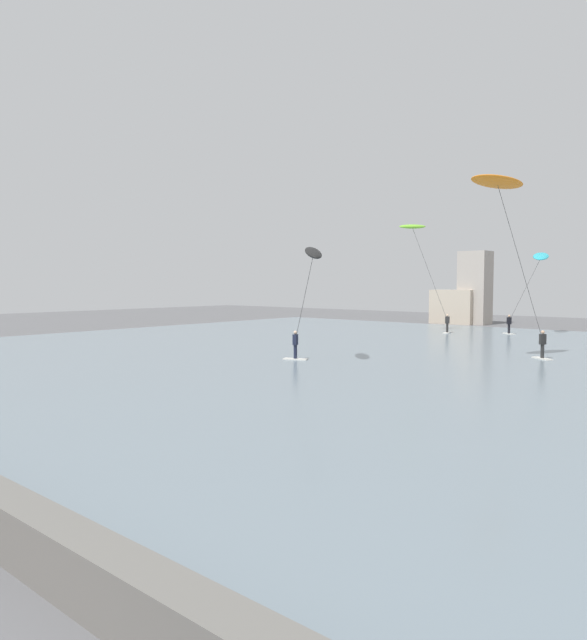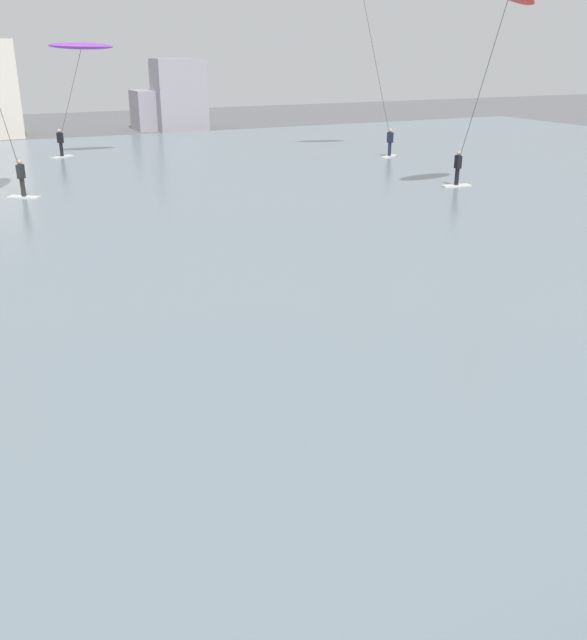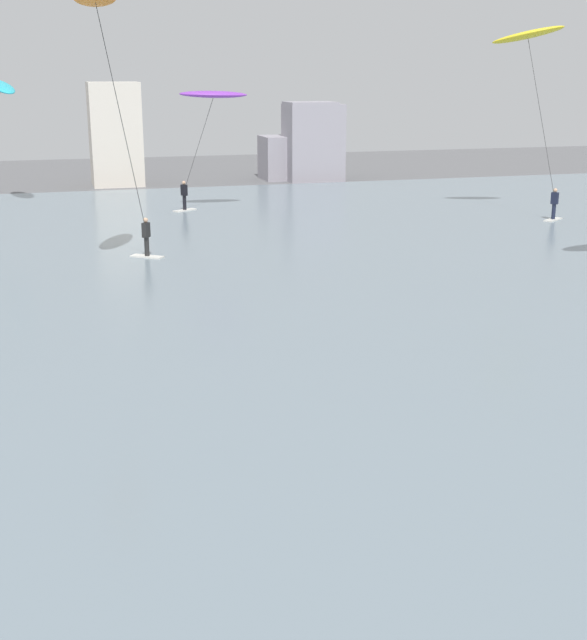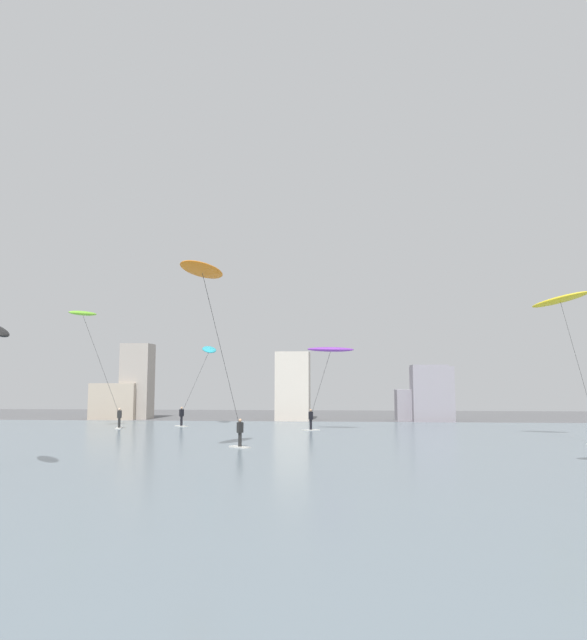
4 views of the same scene
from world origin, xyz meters
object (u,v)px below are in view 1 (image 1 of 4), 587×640
(kitesurfer_orange, at_px, (501,193))
(kitesurfer_black, at_px, (311,265))
(kitesurfer_lime, at_px, (417,239))
(kitesurfer_cyan, at_px, (539,261))

(kitesurfer_orange, distance_m, kitesurfer_black, 11.15)
(kitesurfer_orange, xyz_separation_m, kitesurfer_lime, (-13.13, 14.38, -1.04))
(kitesurfer_black, relative_size, kitesurfer_cyan, 0.91)
(kitesurfer_cyan, bearing_deg, kitesurfer_black, -96.94)
(kitesurfer_orange, height_order, kitesurfer_cyan, kitesurfer_orange)
(kitesurfer_orange, xyz_separation_m, kitesurfer_black, (-7.62, -7.11, -3.95))
(kitesurfer_orange, height_order, kitesurfer_lime, kitesurfer_orange)
(kitesurfer_cyan, bearing_deg, kitesurfer_lime, -149.06)
(kitesurfer_orange, bearing_deg, kitesurfer_cyan, 102.54)
(kitesurfer_orange, distance_m, kitesurfer_cyan, 20.34)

